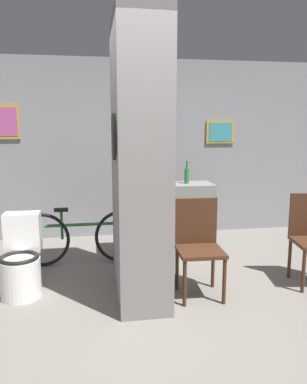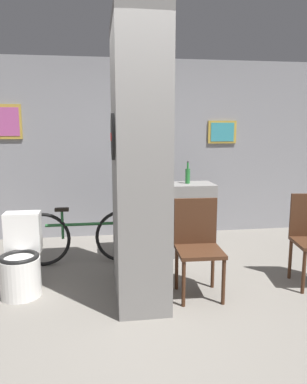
{
  "view_description": "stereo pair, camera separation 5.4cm",
  "coord_description": "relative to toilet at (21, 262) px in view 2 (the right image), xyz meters",
  "views": [
    {
      "loc": [
        -0.43,
        -2.94,
        1.64
      ],
      "look_at": [
        0.2,
        0.92,
        0.95
      ],
      "focal_mm": 35.0,
      "sensor_mm": 36.0,
      "label": 1
    },
    {
      "loc": [
        -0.37,
        -2.95,
        1.64
      ],
      "look_at": [
        0.2,
        0.92,
        0.95
      ],
      "focal_mm": 35.0,
      "sensor_mm": 36.0,
      "label": 2
    }
  ],
  "objects": [
    {
      "name": "counter_shelf",
      "position": [
        1.65,
        0.92,
        0.14
      ],
      "size": [
        1.17,
        0.44,
        0.92
      ],
      "color": "gray",
      "rests_on": "ground_plane"
    },
    {
      "name": "wall_back",
      "position": [
        1.15,
        1.91,
        0.98
      ],
      "size": [
        8.0,
        0.09,
        2.6
      ],
      "color": "gray",
      "rests_on": "ground_plane"
    },
    {
      "name": "ground_plane",
      "position": [
        1.15,
        -0.72,
        -0.32
      ],
      "size": [
        14.0,
        14.0,
        0.0
      ],
      "primitive_type": "plane",
      "color": "slate"
    },
    {
      "name": "pillar_center",
      "position": [
        1.15,
        -0.2,
        0.98
      ],
      "size": [
        0.5,
        1.05,
        2.6
      ],
      "color": "gray",
      "rests_on": "ground_plane"
    },
    {
      "name": "toilet",
      "position": [
        0.0,
        0.0,
        0.0
      ],
      "size": [
        0.39,
        0.55,
        0.78
      ],
      "color": "white",
      "rests_on": "ground_plane"
    },
    {
      "name": "chair_near_pillar",
      "position": [
        1.72,
        -0.26,
        0.2
      ],
      "size": [
        0.44,
        0.44,
        0.94
      ],
      "rotation": [
        0.0,
        0.0,
        -0.04
      ],
      "color": "#422616",
      "rests_on": "ground_plane"
    },
    {
      "name": "bicycle",
      "position": [
        0.58,
        0.72,
        0.02
      ],
      "size": [
        1.58,
        0.42,
        0.7
      ],
      "color": "black",
      "rests_on": "ground_plane"
    },
    {
      "name": "bottle_tall",
      "position": [
        1.9,
        0.93,
        0.7
      ],
      "size": [
        0.06,
        0.06,
        0.29
      ],
      "color": "#267233",
      "rests_on": "counter_shelf"
    }
  ]
}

